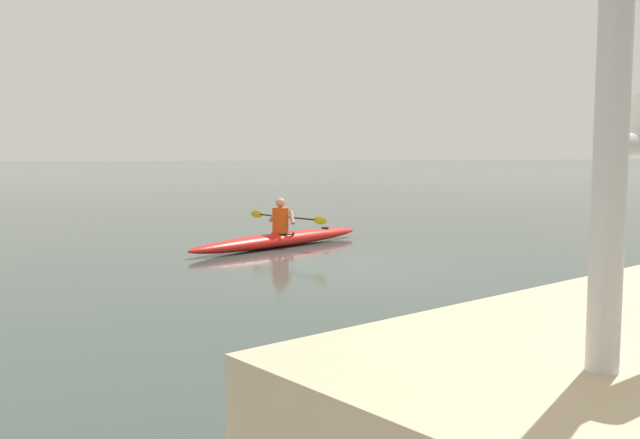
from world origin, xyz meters
TOP-DOWN VIEW (x-y plane):
  - ground_plane at (0.00, 0.00)m, footprint 160.00×160.00m
  - kayak at (1.24, -2.72)m, footprint 4.25×3.57m
  - kayaker at (1.19, -2.76)m, footprint 1.55×1.93m

SIDE VIEW (x-z plane):
  - ground_plane at x=0.00m, z-range 0.00..0.00m
  - kayak at x=1.24m, z-range 0.00..0.31m
  - kayaker at x=1.19m, z-range 0.25..1.02m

